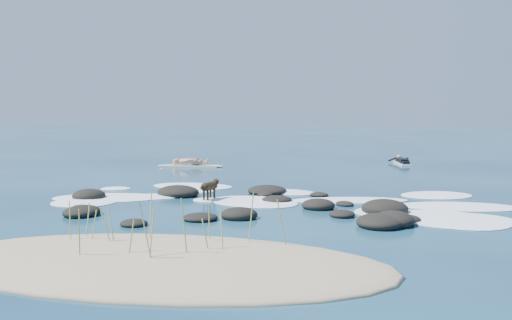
# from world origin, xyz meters

# --- Properties ---
(ground) EXTENTS (160.00, 160.00, 0.00)m
(ground) POSITION_xyz_m (0.00, 0.00, 0.00)
(ground) COLOR #0A2642
(ground) RESTS_ON ground
(sand_dune) EXTENTS (9.00, 4.40, 0.60)m
(sand_dune) POSITION_xyz_m (0.00, -8.20, 0.00)
(sand_dune) COLOR #9E8966
(sand_dune) RESTS_ON ground
(dune_grass) EXTENTS (4.39, 2.04, 1.20)m
(dune_grass) POSITION_xyz_m (-0.12, -7.83, 0.60)
(dune_grass) COLOR #839A4A
(dune_grass) RESTS_ON ground
(reef_rocks) EXTENTS (10.89, 7.46, 0.53)m
(reef_rocks) POSITION_xyz_m (0.81, -1.79, 0.10)
(reef_rocks) COLOR black
(reef_rocks) RESTS_ON ground
(breaking_foam) EXTENTS (14.83, 7.61, 0.12)m
(breaking_foam) POSITION_xyz_m (1.63, -0.59, 0.01)
(breaking_foam) COLOR white
(breaking_foam) RESTS_ON ground
(standing_surfer_rig) EXTENTS (3.37, 0.79, 1.92)m
(standing_surfer_rig) POSITION_xyz_m (-5.02, 9.45, 0.76)
(standing_surfer_rig) COLOR beige
(standing_surfer_rig) RESTS_ON ground
(paddling_surfer_rig) EXTENTS (1.14, 2.51, 0.43)m
(paddling_surfer_rig) POSITION_xyz_m (5.56, 13.11, 0.15)
(paddling_surfer_rig) COLOR white
(paddling_surfer_rig) RESTS_ON ground
(dog) EXTENTS (0.48, 1.08, 0.70)m
(dog) POSITION_xyz_m (-1.09, -0.76, 0.46)
(dog) COLOR black
(dog) RESTS_ON ground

